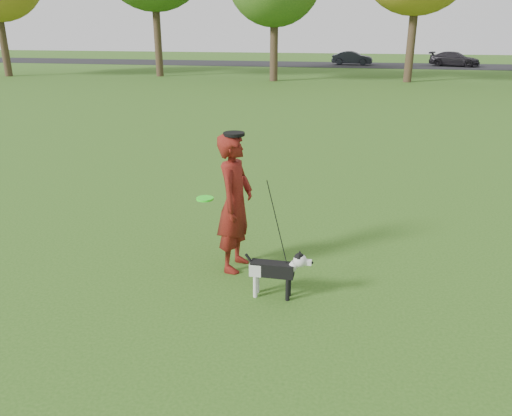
% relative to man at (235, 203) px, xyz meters
% --- Properties ---
extents(ground, '(120.00, 120.00, 0.00)m').
position_rel_man_xyz_m(ground, '(0.26, -0.53, -0.94)').
color(ground, '#285116').
rests_on(ground, ground).
extents(road, '(120.00, 7.00, 0.02)m').
position_rel_man_xyz_m(road, '(0.26, 39.47, -0.93)').
color(road, black).
rests_on(road, ground).
extents(man, '(0.53, 0.74, 1.89)m').
position_rel_man_xyz_m(man, '(0.00, 0.00, 0.00)').
color(man, '#520F0B').
rests_on(man, ground).
extents(dog, '(0.84, 0.17, 0.64)m').
position_rel_man_xyz_m(dog, '(0.70, -0.70, -0.55)').
color(dog, black).
rests_on(dog, ground).
extents(car_mid, '(3.50, 1.46, 1.12)m').
position_rel_man_xyz_m(car_mid, '(0.66, 39.47, -0.36)').
color(car_mid, black).
rests_on(car_mid, road).
extents(car_right, '(4.34, 2.90, 1.17)m').
position_rel_man_xyz_m(car_right, '(9.02, 39.47, -0.34)').
color(car_right, black).
rests_on(car_right, road).
extents(man_held_items, '(1.31, 0.83, 1.47)m').
position_rel_man_xyz_m(man_held_items, '(0.61, -0.37, -0.06)').
color(man_held_items, '#29FF20').
rests_on(man_held_items, ground).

